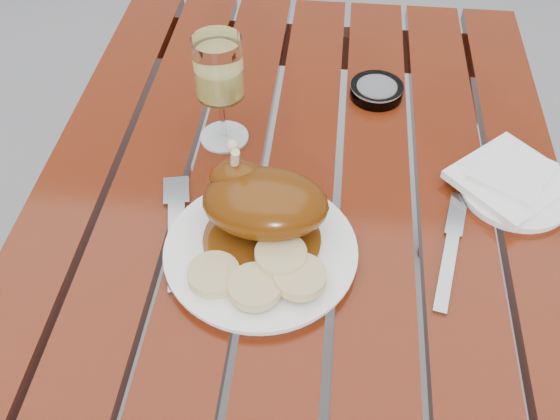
% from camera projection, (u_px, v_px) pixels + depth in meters
% --- Properties ---
extents(table, '(0.80, 1.20, 0.75)m').
position_uv_depth(table, '(293.00, 341.00, 1.19)').
color(table, maroon).
rests_on(table, ground).
extents(dinner_plate, '(0.34, 0.34, 0.02)m').
position_uv_depth(dinner_plate, '(261.00, 252.00, 0.85)').
color(dinner_plate, white).
rests_on(dinner_plate, table).
extents(roast_duck, '(0.17, 0.16, 0.12)m').
position_uv_depth(roast_duck, '(261.00, 202.00, 0.83)').
color(roast_duck, '#622F0B').
rests_on(roast_duck, dinner_plate).
extents(bread_dumplings, '(0.18, 0.12, 0.03)m').
position_uv_depth(bread_dumplings, '(262.00, 273.00, 0.79)').
color(bread_dumplings, '#DBC785').
rests_on(bread_dumplings, dinner_plate).
extents(wine_glass, '(0.10, 0.10, 0.18)m').
position_uv_depth(wine_glass, '(221.00, 92.00, 0.95)').
color(wine_glass, '#E5D268').
rests_on(wine_glass, table).
extents(side_plate, '(0.20, 0.20, 0.01)m').
position_uv_depth(side_plate, '(515.00, 190.00, 0.93)').
color(side_plate, white).
rests_on(side_plate, table).
extents(napkin, '(0.20, 0.20, 0.01)m').
position_uv_depth(napkin, '(510.00, 179.00, 0.93)').
color(napkin, white).
rests_on(napkin, side_plate).
extents(ashtray, '(0.10, 0.10, 0.02)m').
position_uv_depth(ashtray, '(376.00, 91.00, 1.09)').
color(ashtray, '#B2B7BC').
rests_on(ashtray, table).
extents(fork, '(0.07, 0.20, 0.01)m').
position_uv_depth(fork, '(177.00, 236.00, 0.87)').
color(fork, gray).
rests_on(fork, table).
extents(knife, '(0.06, 0.19, 0.01)m').
position_uv_depth(knife, '(449.00, 258.00, 0.85)').
color(knife, gray).
rests_on(knife, table).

